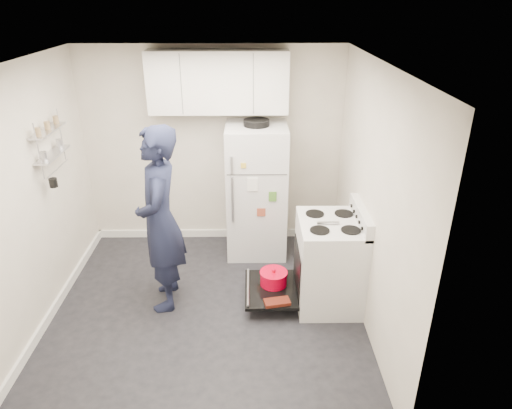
{
  "coord_description": "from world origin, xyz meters",
  "views": [
    {
      "loc": [
        0.46,
        -3.88,
        3.04
      ],
      "look_at": [
        0.52,
        0.36,
        1.05
      ],
      "focal_mm": 32.0,
      "sensor_mm": 36.0,
      "label": 1
    }
  ],
  "objects_px": {
    "electric_range": "(328,263)",
    "open_oven_door": "(272,284)",
    "person": "(160,221)",
    "refrigerator": "(256,190)"
  },
  "relations": [
    {
      "from": "electric_range",
      "to": "open_oven_door",
      "type": "relative_size",
      "value": 1.56
    },
    {
      "from": "electric_range",
      "to": "person",
      "type": "relative_size",
      "value": 0.57
    },
    {
      "from": "open_oven_door",
      "to": "person",
      "type": "height_order",
      "value": "person"
    },
    {
      "from": "person",
      "to": "refrigerator",
      "type": "bearing_deg",
      "value": 132.34
    },
    {
      "from": "refrigerator",
      "to": "electric_range",
      "type": "bearing_deg",
      "value": -56.47
    },
    {
      "from": "electric_range",
      "to": "refrigerator",
      "type": "distance_m",
      "value": 1.37
    },
    {
      "from": "refrigerator",
      "to": "person",
      "type": "distance_m",
      "value": 1.46
    },
    {
      "from": "person",
      "to": "electric_range",
      "type": "bearing_deg",
      "value": 83.72
    },
    {
      "from": "refrigerator",
      "to": "person",
      "type": "relative_size",
      "value": 0.88
    },
    {
      "from": "open_oven_door",
      "to": "refrigerator",
      "type": "bearing_deg",
      "value": 98.22
    }
  ]
}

